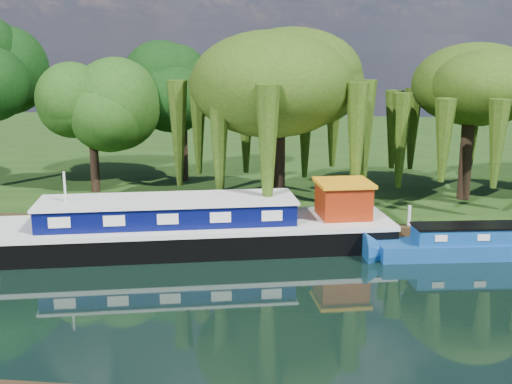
# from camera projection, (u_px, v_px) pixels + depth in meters

# --- Properties ---
(ground) EXTENTS (120.00, 120.00, 0.00)m
(ground) POSITION_uv_depth(u_px,v_px,m) (351.00, 297.00, 23.32)
(ground) COLOR black
(far_bank) EXTENTS (120.00, 52.00, 0.45)m
(far_bank) POSITION_uv_depth(u_px,v_px,m) (340.00, 149.00, 56.22)
(far_bank) COLOR black
(far_bank) RESTS_ON ground
(dutch_barge) EXTENTS (18.51, 8.29, 3.81)m
(dutch_barge) POSITION_uv_depth(u_px,v_px,m) (194.00, 228.00, 28.79)
(dutch_barge) COLOR black
(dutch_barge) RESTS_ON ground
(narrowboat) EXTENTS (10.61, 3.56, 1.53)m
(narrowboat) POSITION_uv_depth(u_px,v_px,m) (497.00, 244.00, 27.82)
(narrowboat) COLOR navy
(narrowboat) RESTS_ON ground
(red_dinghy) EXTENTS (3.49, 2.59, 0.69)m
(red_dinghy) POSITION_uv_depth(u_px,v_px,m) (174.00, 237.00, 30.71)
(red_dinghy) COLOR maroon
(red_dinghy) RESTS_ON ground
(willow_left) EXTENTS (7.47, 7.47, 8.96)m
(willow_left) POSITION_uv_depth(u_px,v_px,m) (279.00, 86.00, 33.08)
(willow_left) COLOR black
(willow_left) RESTS_ON far_bank
(willow_right) EXTENTS (6.45, 6.45, 7.85)m
(willow_right) POSITION_uv_depth(u_px,v_px,m) (470.00, 98.00, 35.33)
(willow_right) COLOR black
(willow_right) RESTS_ON far_bank
(tree_far_left) EXTENTS (4.72, 4.72, 7.60)m
(tree_far_left) POSITION_uv_depth(u_px,v_px,m) (91.00, 104.00, 37.30)
(tree_far_left) COLOR black
(tree_far_left) RESTS_ON far_bank
(tree_far_mid) EXTENTS (4.95, 4.95, 8.09)m
(tree_far_mid) POSITION_uv_depth(u_px,v_px,m) (182.00, 93.00, 40.59)
(tree_far_mid) COLOR black
(tree_far_mid) RESTS_ON far_bank
(lamppost) EXTENTS (0.36, 0.36, 2.56)m
(lamppost) POSITION_uv_depth(u_px,v_px,m) (356.00, 176.00, 32.91)
(lamppost) COLOR silver
(lamppost) RESTS_ON far_bank
(mooring_posts) EXTENTS (19.16, 0.16, 1.00)m
(mooring_posts) POSITION_uv_depth(u_px,v_px,m) (336.00, 213.00, 31.31)
(mooring_posts) COLOR silver
(mooring_posts) RESTS_ON far_bank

